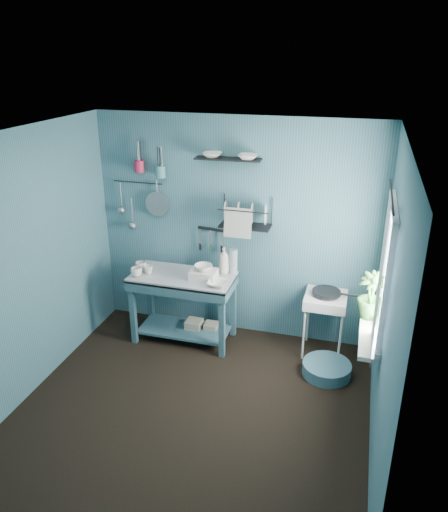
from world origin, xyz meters
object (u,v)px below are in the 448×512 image
(soap_bottle, at_px, (224,260))
(storage_tin_small, at_px, (211,331))
(dish_rack, at_px, (245,213))
(mug_mid, at_px, (148,270))
(water_bottle, at_px, (233,261))
(mug_left, at_px, (136,272))
(wash_tub, at_px, (204,274))
(utensil_cup_teal, at_px, (160,172))
(work_counter, at_px, (184,307))
(floor_basin, at_px, (327,369))
(hotplate_stand, at_px, (324,324))
(colander, at_px, (157,204))
(utensil_cup_magenta, at_px, (139,166))
(potted_plant, at_px, (371,295))
(frying_pan, at_px, (326,292))
(mug_right, at_px, (141,266))
(storage_tin_large, at_px, (194,329))

(soap_bottle, relative_size, storage_tin_small, 1.49)
(dish_rack, bearing_deg, mug_mid, -162.33)
(water_bottle, bearing_deg, soap_bottle, -168.69)
(dish_rack, bearing_deg, storage_tin_small, -150.97)
(mug_left, relative_size, dish_rack, 0.22)
(wash_tub, bearing_deg, utensil_cup_teal, 150.23)
(work_counter, distance_m, floor_basin, 1.70)
(soap_bottle, xyz_separation_m, hotplate_stand, (1.14, -0.05, -0.61))
(water_bottle, height_order, colander, colander)
(mug_left, height_order, utensil_cup_magenta, utensil_cup_magenta)
(potted_plant, bearing_deg, water_bottle, 156.08)
(mug_mid, xyz_separation_m, hotplate_stand, (1.94, 0.21, -0.50))
(frying_pan, distance_m, dish_rack, 1.20)
(mug_right, bearing_deg, mug_left, -82.87)
(colander, bearing_deg, mug_left, -97.44)
(water_bottle, distance_m, utensil_cup_magenta, 1.48)
(mug_left, relative_size, mug_mid, 1.23)
(mug_right, bearing_deg, potted_plant, -9.83)
(wash_tub, height_order, colander, colander)
(dish_rack, distance_m, potted_plant, 1.59)
(hotplate_stand, distance_m, floor_basin, 0.51)
(soap_bottle, distance_m, hotplate_stand, 1.29)
(mug_mid, height_order, storage_tin_large, mug_mid)
(water_bottle, relative_size, utensil_cup_teal, 2.15)
(wash_tub, height_order, hotplate_stand, wash_tub)
(hotplate_stand, relative_size, floor_basin, 1.40)
(mug_mid, relative_size, potted_plant, 0.23)
(potted_plant, xyz_separation_m, storage_tin_small, (-1.69, 0.51, -0.95))
(utensil_cup_magenta, distance_m, potted_plant, 2.82)
(work_counter, relative_size, storage_tin_small, 5.69)
(storage_tin_small, xyz_separation_m, floor_basin, (1.35, -0.34, -0.04))
(water_bottle, distance_m, potted_plant, 1.61)
(work_counter, height_order, floor_basin, work_counter)
(wash_tub, relative_size, frying_pan, 0.93)
(soap_bottle, relative_size, dish_rack, 0.54)
(frying_pan, height_order, utensil_cup_teal, utensil_cup_teal)
(frying_pan, xyz_separation_m, colander, (-1.97, 0.19, 0.75))
(hotplate_stand, bearing_deg, water_bottle, 172.48)
(hotplate_stand, relative_size, potted_plant, 1.61)
(mug_right, xyz_separation_m, wash_tub, (0.75, -0.02, 0.00))
(dish_rack, distance_m, utensil_cup_teal, 1.05)
(utensil_cup_magenta, distance_m, utensil_cup_teal, 0.25)
(mug_right, relative_size, colander, 0.44)
(work_counter, xyz_separation_m, wash_tub, (0.25, -0.02, 0.45))
(work_counter, height_order, frying_pan, work_counter)
(potted_plant, bearing_deg, soap_bottle, 158.07)
(mug_left, bearing_deg, mug_mid, 45.00)
(mug_right, distance_m, utensil_cup_magenta, 1.11)
(dish_rack, relative_size, potted_plant, 1.26)
(frying_pan, distance_m, storage_tin_large, 1.59)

